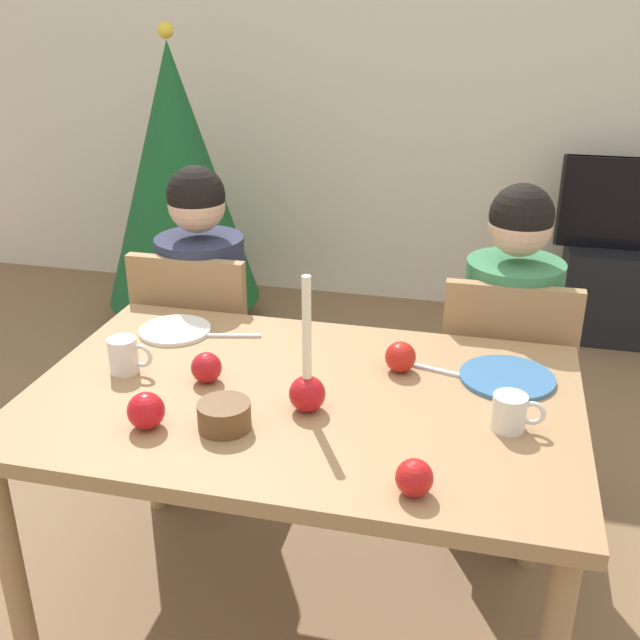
{
  "coord_description": "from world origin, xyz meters",
  "views": [
    {
      "loc": [
        0.44,
        -1.63,
        1.7
      ],
      "look_at": [
        0.0,
        0.2,
        0.87
      ],
      "focal_mm": 42.62,
      "sensor_mm": 36.0,
      "label": 1
    }
  ],
  "objects": [
    {
      "name": "apple_by_left_plate",
      "position": [
        0.23,
        0.18,
        0.79
      ],
      "size": [
        0.08,
        0.08,
        0.08
      ],
      "primitive_type": "sphere",
      "color": "red",
      "rests_on": "dining_table"
    },
    {
      "name": "dining_table",
      "position": [
        0.0,
        0.0,
        0.67
      ],
      "size": [
        1.4,
        0.9,
        0.75
      ],
      "color": "#99754C",
      "rests_on": "ground"
    },
    {
      "name": "back_wall",
      "position": [
        0.0,
        2.6,
        1.3
      ],
      "size": [
        6.4,
        0.1,
        2.6
      ],
      "primitive_type": "cube",
      "color": "beige",
      "rests_on": "ground"
    },
    {
      "name": "mug_right",
      "position": [
        0.52,
        -0.05,
        0.79
      ],
      "size": [
        0.12,
        0.08,
        0.09
      ],
      "color": "silver",
      "rests_on": "dining_table"
    },
    {
      "name": "chair_right",
      "position": [
        0.51,
        0.61,
        0.51
      ],
      "size": [
        0.4,
        0.4,
        0.9
      ],
      "color": "#99754C",
      "rests_on": "ground"
    },
    {
      "name": "ground_plane",
      "position": [
        0.0,
        0.0,
        0.0
      ],
      "size": [
        7.68,
        7.68,
        0.0
      ],
      "primitive_type": "plane",
      "color": "brown"
    },
    {
      "name": "apple_by_right_mug",
      "position": [
        -0.31,
        -0.24,
        0.79
      ],
      "size": [
        0.09,
        0.09,
        0.09
      ],
      "primitive_type": "sphere",
      "color": "red",
      "rests_on": "dining_table"
    },
    {
      "name": "plate_left",
      "position": [
        -0.47,
        0.28,
        0.76
      ],
      "size": [
        0.21,
        0.21,
        0.01
      ],
      "primitive_type": "cylinder",
      "color": "white",
      "rests_on": "dining_table"
    },
    {
      "name": "plate_right",
      "position": [
        0.51,
        0.2,
        0.76
      ],
      "size": [
        0.25,
        0.25,
        0.01
      ],
      "primitive_type": "cylinder",
      "color": "teal",
      "rests_on": "dining_table"
    },
    {
      "name": "mug_left",
      "position": [
        -0.49,
        0.01,
        0.8
      ],
      "size": [
        0.12,
        0.08,
        0.1
      ],
      "color": "silver",
      "rests_on": "dining_table"
    },
    {
      "name": "chair_left",
      "position": [
        -0.52,
        0.61,
        0.51
      ],
      "size": [
        0.4,
        0.4,
        0.9
      ],
      "color": "#99754C",
      "rests_on": "ground"
    },
    {
      "name": "person_left_child",
      "position": [
        -0.52,
        0.64,
        0.57
      ],
      "size": [
        0.3,
        0.3,
        1.17
      ],
      "color": "#33384C",
      "rests_on": "ground"
    },
    {
      "name": "tv_stand",
      "position": [
        1.13,
        2.3,
        0.24
      ],
      "size": [
        0.64,
        0.4,
        0.48
      ],
      "primitive_type": "cube",
      "color": "black",
      "rests_on": "ground"
    },
    {
      "name": "person_right_child",
      "position": [
        0.51,
        0.64,
        0.57
      ],
      "size": [
        0.3,
        0.3,
        1.17
      ],
      "color": "#33384C",
      "rests_on": "ground"
    },
    {
      "name": "fork_right",
      "position": [
        0.34,
        0.2,
        0.75
      ],
      "size": [
        0.18,
        0.06,
        0.01
      ],
      "primitive_type": "cube",
      "rotation": [
        0.0,
        0.0,
        -0.25
      ],
      "color": "silver",
      "rests_on": "dining_table"
    },
    {
      "name": "bowl_walnuts",
      "position": [
        -0.13,
        -0.2,
        0.78
      ],
      "size": [
        0.13,
        0.13,
        0.06
      ],
      "primitive_type": "cylinder",
      "color": "brown",
      "rests_on": "dining_table"
    },
    {
      "name": "fork_left",
      "position": [
        -0.29,
        0.28,
        0.75
      ],
      "size": [
        0.18,
        0.05,
        0.01
      ],
      "primitive_type": "cube",
      "rotation": [
        0.0,
        0.0,
        0.23
      ],
      "color": "silver",
      "rests_on": "dining_table"
    },
    {
      "name": "apple_far_edge",
      "position": [
        0.33,
        -0.35,
        0.79
      ],
      "size": [
        0.08,
        0.08,
        0.08
      ],
      "primitive_type": "sphere",
      "color": "red",
      "rests_on": "dining_table"
    },
    {
      "name": "christmas_tree",
      "position": [
        -1.18,
        1.95,
        0.8
      ],
      "size": [
        0.81,
        0.81,
        1.55
      ],
      "color": "brown",
      "rests_on": "ground"
    },
    {
      "name": "apple_near_candle",
      "position": [
        -0.26,
        0.01,
        0.79
      ],
      "size": [
        0.08,
        0.08,
        0.08
      ],
      "primitive_type": "sphere",
      "color": "#AF161C",
      "rests_on": "dining_table"
    },
    {
      "name": "candle_centerpiece",
      "position": [
        0.03,
        -0.07,
        0.82
      ],
      "size": [
        0.09,
        0.09,
        0.35
      ],
      "color": "red",
      "rests_on": "dining_table"
    }
  ]
}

